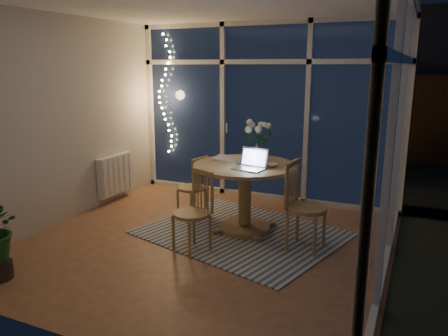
{
  "coord_description": "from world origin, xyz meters",
  "views": [
    {
      "loc": [
        2.14,
        -4.13,
        1.98
      ],
      "look_at": [
        0.14,
        0.25,
        0.84
      ],
      "focal_mm": 35.0,
      "sensor_mm": 36.0,
      "label": 1
    }
  ],
  "objects_px": {
    "dining_table": "(245,198)",
    "laptop": "(249,159)",
    "flower_vase": "(257,151)",
    "chair_left": "(192,186)",
    "chair_front": "(191,212)",
    "chair_right": "(307,206)"
  },
  "relations": [
    {
      "from": "dining_table",
      "to": "chair_left",
      "type": "distance_m",
      "value": 0.84
    },
    {
      "from": "chair_right",
      "to": "laptop",
      "type": "height_order",
      "value": "laptop"
    },
    {
      "from": "laptop",
      "to": "flower_vase",
      "type": "xyz_separation_m",
      "value": [
        -0.1,
        0.53,
        -0.02
      ]
    },
    {
      "from": "chair_right",
      "to": "chair_front",
      "type": "height_order",
      "value": "chair_right"
    },
    {
      "from": "dining_table",
      "to": "flower_vase",
      "type": "height_order",
      "value": "flower_vase"
    },
    {
      "from": "dining_table",
      "to": "flower_vase",
      "type": "bearing_deg",
      "value": 83.39
    },
    {
      "from": "chair_front",
      "to": "laptop",
      "type": "relative_size",
      "value": 2.64
    },
    {
      "from": "chair_right",
      "to": "chair_front",
      "type": "bearing_deg",
      "value": 122.71
    },
    {
      "from": "chair_right",
      "to": "flower_vase",
      "type": "relative_size",
      "value": 4.72
    },
    {
      "from": "chair_left",
      "to": "flower_vase",
      "type": "height_order",
      "value": "flower_vase"
    },
    {
      "from": "dining_table",
      "to": "chair_front",
      "type": "height_order",
      "value": "chair_front"
    },
    {
      "from": "laptop",
      "to": "flower_vase",
      "type": "distance_m",
      "value": 0.54
    },
    {
      "from": "chair_front",
      "to": "laptop",
      "type": "xyz_separation_m",
      "value": [
        0.43,
        0.57,
        0.51
      ]
    },
    {
      "from": "chair_front",
      "to": "laptop",
      "type": "distance_m",
      "value": 0.88
    },
    {
      "from": "chair_right",
      "to": "laptop",
      "type": "bearing_deg",
      "value": 95.36
    },
    {
      "from": "flower_vase",
      "to": "laptop",
      "type": "bearing_deg",
      "value": -79.68
    },
    {
      "from": "chair_right",
      "to": "chair_left",
      "type": "bearing_deg",
      "value": 81.63
    },
    {
      "from": "dining_table",
      "to": "laptop",
      "type": "distance_m",
      "value": 0.6
    },
    {
      "from": "chair_front",
      "to": "flower_vase",
      "type": "relative_size",
      "value": 4.29
    },
    {
      "from": "chair_right",
      "to": "laptop",
      "type": "distance_m",
      "value": 0.82
    },
    {
      "from": "dining_table",
      "to": "chair_left",
      "type": "bearing_deg",
      "value": 167.62
    },
    {
      "from": "laptop",
      "to": "chair_right",
      "type": "bearing_deg",
      "value": 9.66
    }
  ]
}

